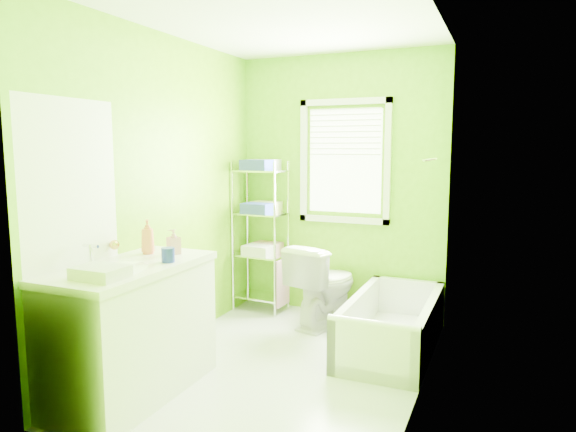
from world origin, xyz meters
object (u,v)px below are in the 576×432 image
at_px(bathtub, 391,333).
at_px(vanity, 131,326).
at_px(toilet, 324,284).
at_px(wire_shelf_unit, 263,220).

bearing_deg(bathtub, vanity, -134.86).
xyz_separation_m(toilet, wire_shelf_unit, (-0.73, 0.18, 0.56)).
height_order(toilet, vanity, vanity).
relative_size(vanity, wire_shelf_unit, 0.77).
height_order(vanity, wire_shelf_unit, wire_shelf_unit).
distance_m(toilet, wire_shelf_unit, 0.94).
distance_m(bathtub, toilet, 0.86).
height_order(bathtub, wire_shelf_unit, wire_shelf_unit).
bearing_deg(toilet, vanity, 83.25).
xyz_separation_m(vanity, wire_shelf_unit, (0.00, 2.03, 0.47)).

